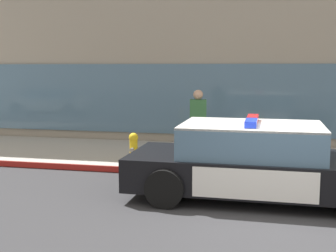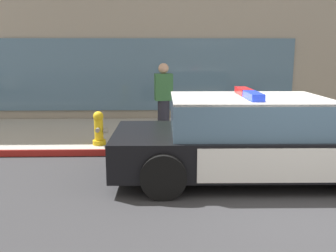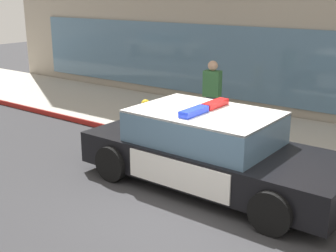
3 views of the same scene
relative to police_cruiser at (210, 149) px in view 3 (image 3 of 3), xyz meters
The scene contains 6 objects.
ground 1.25m from the police_cruiser, 58.54° to the right, with size 48.00×48.00×0.00m, color #303033.
sidewalk 3.20m from the police_cruiser, 79.98° to the left, with size 48.00×3.56×0.15m, color #A39E93.
curb_red_paint 1.54m from the police_cruiser, 67.24° to the left, with size 28.80×0.04×0.14m, color maroon.
police_cruiser is the anchor object (origin of this frame).
fire_hydrant 3.37m from the police_cruiser, 149.61° to the left, with size 0.34×0.39×0.73m.
pedestrian_on_sidewalk 2.96m from the police_cruiser, 120.86° to the left, with size 0.44×0.32×1.71m.
Camera 3 is at (3.42, -5.72, 3.42)m, focal length 48.10 mm.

